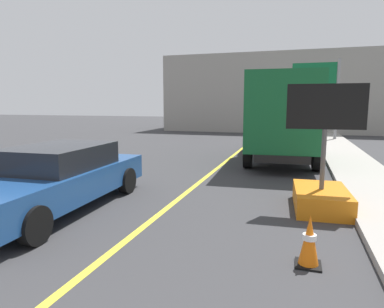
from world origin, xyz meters
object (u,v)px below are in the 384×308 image
at_px(arrow_board_trailer, 321,188).
at_px(highway_guide_sign, 324,85).
at_px(box_truck, 282,116).
at_px(pickup_car, 55,178).
at_px(traffic_cone_mid_lane, 309,241).

distance_m(arrow_board_trailer, highway_guide_sign, 15.19).
relative_size(box_truck, pickup_car, 1.46).
distance_m(box_truck, highway_guide_sign, 8.86).
bearing_deg(traffic_cone_mid_lane, highway_guide_sign, 85.97).
height_order(arrow_board_trailer, highway_guide_sign, highway_guide_sign).
distance_m(arrow_board_trailer, traffic_cone_mid_lane, 2.87).
distance_m(arrow_board_trailer, box_truck, 6.64).
bearing_deg(pickup_car, traffic_cone_mid_lane, -12.26).
distance_m(pickup_car, traffic_cone_mid_lane, 5.32).
bearing_deg(traffic_cone_mid_lane, box_truck, 95.06).
bearing_deg(pickup_car, box_truck, 61.73).
height_order(pickup_car, highway_guide_sign, highway_guide_sign).
relative_size(pickup_car, traffic_cone_mid_lane, 6.85).
height_order(arrow_board_trailer, traffic_cone_mid_lane, arrow_board_trailer).
height_order(box_truck, traffic_cone_mid_lane, box_truck).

